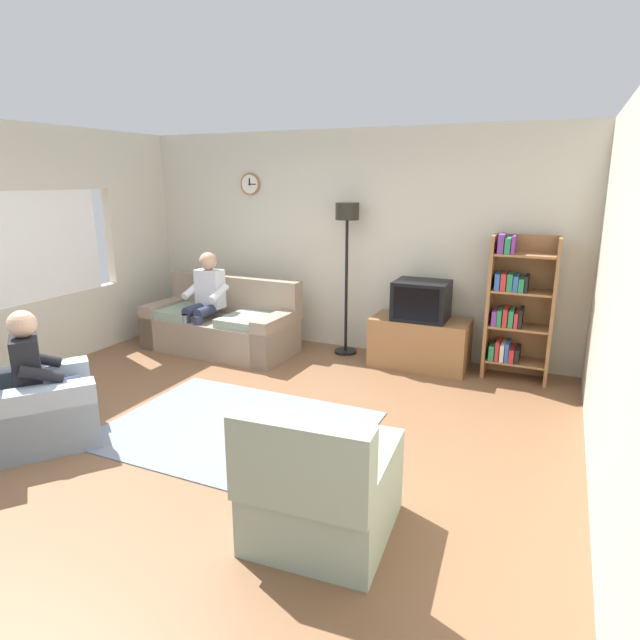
# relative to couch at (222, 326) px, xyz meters

# --- Properties ---
(ground_plane) EXTENTS (12.00, 12.00, 0.00)m
(ground_plane) POSITION_rel_couch_xyz_m (1.38, -1.83, -0.31)
(ground_plane) COLOR brown
(back_wall_assembly) EXTENTS (6.20, 0.17, 2.70)m
(back_wall_assembly) POSITION_rel_couch_xyz_m (1.38, 0.83, 1.04)
(back_wall_assembly) COLOR beige
(back_wall_assembly) RESTS_ON ground_plane
(right_wall) EXTENTS (0.12, 5.80, 2.70)m
(right_wall) POSITION_rel_couch_xyz_m (4.24, -1.83, 1.04)
(right_wall) COLOR beige
(right_wall) RESTS_ON ground_plane
(couch) EXTENTS (1.93, 0.95, 0.90)m
(couch) POSITION_rel_couch_xyz_m (0.00, 0.00, 0.00)
(couch) COLOR gray
(couch) RESTS_ON ground_plane
(tv_stand) EXTENTS (1.10, 0.56, 0.57)m
(tv_stand) POSITION_rel_couch_xyz_m (2.45, 0.42, -0.03)
(tv_stand) COLOR olive
(tv_stand) RESTS_ON ground_plane
(tv) EXTENTS (0.60, 0.49, 0.44)m
(tv) POSITION_rel_couch_xyz_m (2.45, 0.40, 0.48)
(tv) COLOR black
(tv) RESTS_ON tv_stand
(bookshelf) EXTENTS (0.68, 0.36, 1.56)m
(bookshelf) POSITION_rel_couch_xyz_m (3.45, 0.49, 0.47)
(bookshelf) COLOR olive
(bookshelf) RESTS_ON ground_plane
(floor_lamp) EXTENTS (0.28, 0.28, 1.85)m
(floor_lamp) POSITION_rel_couch_xyz_m (1.48, 0.52, 1.14)
(floor_lamp) COLOR black
(floor_lamp) RESTS_ON ground_plane
(armchair_near_window) EXTENTS (1.17, 1.19, 0.90)m
(armchair_near_window) POSITION_rel_couch_xyz_m (0.00, -2.71, -0.02)
(armchair_near_window) COLOR #9EADBC
(armchair_near_window) RESTS_ON ground_plane
(armchair_near_bookshelf) EXTENTS (0.86, 0.93, 0.90)m
(armchair_near_bookshelf) POSITION_rel_couch_xyz_m (2.67, -2.85, -0.02)
(armchair_near_bookshelf) COLOR gray
(armchair_near_bookshelf) RESTS_ON ground_plane
(area_rug) EXTENTS (2.20, 1.70, 0.01)m
(area_rug) POSITION_rel_couch_xyz_m (1.41, -1.85, -0.31)
(area_rug) COLOR slate
(area_rug) RESTS_ON ground_plane
(person_on_couch) EXTENTS (0.52, 0.55, 1.24)m
(person_on_couch) POSITION_rel_couch_xyz_m (-0.16, -0.11, 0.39)
(person_on_couch) COLOR silver
(person_on_couch) RESTS_ON ground_plane
(person_in_left_armchair) EXTENTS (0.62, 0.64, 1.12)m
(person_in_left_armchair) POSITION_rel_couch_xyz_m (0.06, -2.64, 0.29)
(person_in_left_armchair) COLOR black
(person_in_left_armchair) RESTS_ON ground_plane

